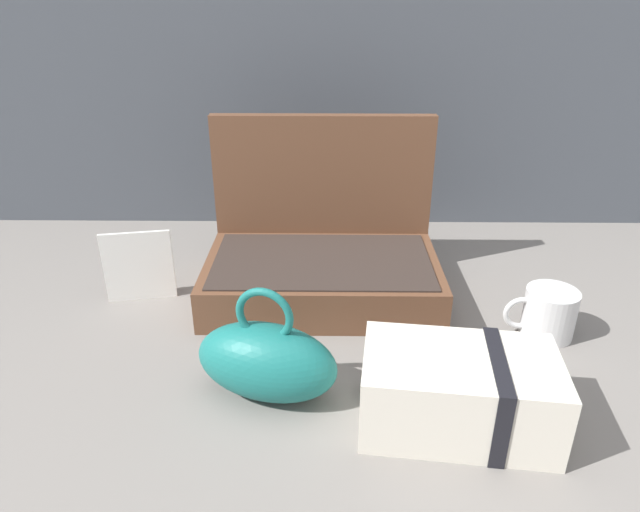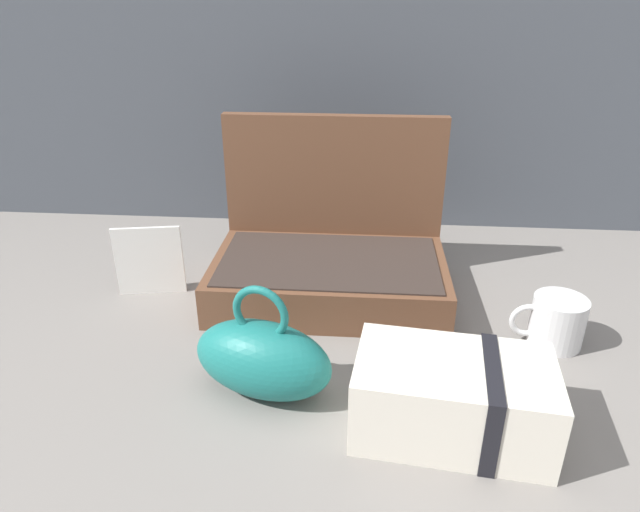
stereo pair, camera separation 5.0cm
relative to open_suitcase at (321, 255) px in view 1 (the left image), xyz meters
The scene contains 6 objects.
ground_plane 0.22m from the open_suitcase, 89.10° to the right, with size 6.00×6.00×0.00m, color slate.
open_suitcase is the anchor object (origin of this frame).
teal_pouch_handbag 0.32m from the open_suitcase, 102.94° to the right, with size 0.23×0.16×0.17m.
cream_toiletry_bag 0.42m from the open_suitcase, 63.28° to the right, with size 0.27×0.17×0.11m.
coffee_mug 0.41m from the open_suitcase, 22.27° to the right, with size 0.12×0.09×0.08m.
info_card_left 0.34m from the open_suitcase, behind, with size 0.12×0.01×0.14m, color white.
Camera 1 is at (0.01, -0.76, 0.54)m, focal length 31.74 mm.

